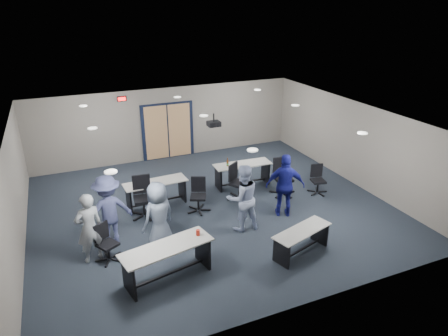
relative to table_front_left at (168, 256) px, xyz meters
name	(u,v)px	position (x,y,z in m)	size (l,w,h in m)	color
floor	(211,208)	(2.04, 2.62, -0.56)	(10.00, 10.00, 0.00)	black
back_wall	(167,123)	(2.04, 7.12, 0.79)	(10.00, 0.04, 2.70)	gray
front_wall	(299,251)	(2.04, -1.88, 0.79)	(10.00, 0.04, 2.70)	gray
left_wall	(14,198)	(-2.96, 2.62, 0.79)	(0.04, 9.00, 2.70)	gray
right_wall	(353,142)	(7.04, 2.62, 0.79)	(0.04, 9.00, 2.70)	gray
ceiling	(210,119)	(2.04, 2.62, 2.14)	(10.00, 9.00, 0.04)	silver
double_door	(168,131)	(2.04, 7.08, 0.49)	(2.00, 0.07, 2.20)	black
exit_sign	(122,99)	(0.44, 7.06, 1.89)	(0.32, 0.07, 0.18)	black
ceiling_projector	(214,124)	(2.34, 3.12, 1.84)	(0.35, 0.32, 0.37)	black
ceiling_can_lights	(207,118)	(2.04, 2.87, 2.11)	(6.24, 5.74, 0.02)	white
table_front_left	(168,256)	(0.00, 0.00, 0.00)	(2.11, 1.07, 0.95)	#A8A69E
table_front_right	(302,237)	(3.19, -0.35, -0.12)	(1.68, 0.97, 0.64)	#A8A69E
table_back_left	(156,189)	(0.62, 3.45, -0.05)	(1.87, 0.71, 0.75)	#A8A69E
table_back_right	(242,170)	(3.54, 3.67, -0.03)	(1.91, 0.72, 1.04)	#A8A69E
chair_back_a	(143,198)	(0.12, 2.91, 0.03)	(0.74, 0.74, 1.17)	black
chair_back_b	(198,196)	(1.63, 2.59, -0.06)	(0.63, 0.63, 1.00)	black
chair_back_c	(240,182)	(3.05, 2.82, 0.00)	(0.70, 0.70, 1.12)	black
chair_back_d	(283,177)	(4.42, 2.56, 0.02)	(0.74, 0.74, 1.17)	black
chair_loose_left	(108,243)	(-1.10, 1.19, -0.10)	(0.58, 0.58, 0.93)	black
chair_loose_right	(318,180)	(5.48, 2.20, -0.10)	(0.58, 0.58, 0.92)	black
person_gray	(89,228)	(-1.45, 1.35, 0.30)	(0.63, 0.41, 1.73)	gray
person_plaid	(159,216)	(0.14, 1.22, 0.32)	(0.86, 0.56, 1.76)	slate
person_lightblue	(243,198)	(2.38, 1.23, 0.35)	(0.89, 0.69, 1.83)	#A6B6DC
person_navy	(285,186)	(3.78, 1.43, 0.35)	(1.07, 0.45, 1.83)	navy
person_back	(108,210)	(-0.93, 1.93, 0.35)	(1.18, 0.68, 1.83)	#3F4571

